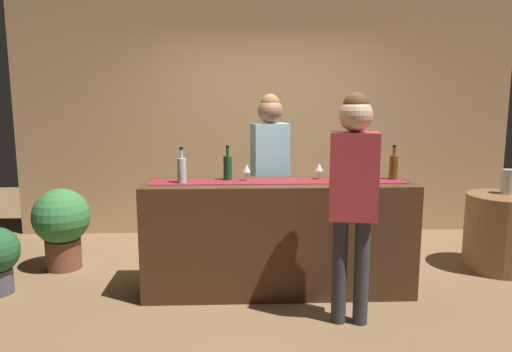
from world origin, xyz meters
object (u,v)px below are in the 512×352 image
at_px(wine_bottle_clear, 182,170).
at_px(wine_bottle_amber, 394,167).
at_px(wine_bottle_green, 228,167).
at_px(bartender, 270,162).
at_px(round_side_table, 501,232).
at_px(vase_on_side_table, 509,182).
at_px(wine_glass_mid_counter, 319,168).
at_px(customer_sipping, 353,184).
at_px(potted_plant_tall, 62,223).
at_px(wine_glass_near_customer, 247,169).

height_order(wine_bottle_clear, wine_bottle_amber, same).
bearing_deg(wine_bottle_green, bartender, 51.81).
xyz_separation_m(round_side_table, vase_on_side_table, (0.07, 0.06, 0.49)).
bearing_deg(wine_glass_mid_counter, bartender, 127.79).
distance_m(customer_sipping, vase_on_side_table, 2.14).
bearing_deg(bartender, wine_bottle_amber, 139.29).
relative_size(round_side_table, potted_plant_tall, 0.93).
xyz_separation_m(wine_bottle_clear, potted_plant_tall, (-1.26, 0.67, -0.62)).
relative_size(wine_bottle_clear, wine_bottle_amber, 1.00).
xyz_separation_m(wine_glass_near_customer, potted_plant_tall, (-1.79, 0.58, -0.61)).
xyz_separation_m(wine_bottle_clear, wine_glass_mid_counter, (1.17, 0.13, -0.01)).
distance_m(wine_bottle_clear, round_side_table, 3.15).
xyz_separation_m(wine_bottle_clear, wine_glass_near_customer, (0.54, 0.09, -0.01)).
height_order(customer_sipping, round_side_table, customer_sipping).
xyz_separation_m(wine_bottle_amber, bartender, (-1.03, 0.53, -0.02)).
xyz_separation_m(wine_bottle_clear, vase_on_side_table, (3.10, 0.54, -0.22)).
height_order(wine_bottle_clear, potted_plant_tall, wine_bottle_clear).
bearing_deg(round_side_table, customer_sipping, -148.35).
bearing_deg(customer_sipping, wine_glass_near_customer, 148.14).
xyz_separation_m(bartender, potted_plant_tall, (-2.03, 0.03, -0.59)).
distance_m(wine_glass_mid_counter, potted_plant_tall, 2.55).
height_order(wine_glass_near_customer, potted_plant_tall, wine_glass_near_customer).
bearing_deg(wine_bottle_amber, wine_bottle_green, 178.91).
distance_m(wine_bottle_amber, potted_plant_tall, 3.17).
xyz_separation_m(bartender, vase_on_side_table, (2.32, -0.09, -0.19)).
xyz_separation_m(wine_bottle_green, vase_on_side_table, (2.72, 0.42, -0.22)).
distance_m(wine_bottle_clear, wine_glass_mid_counter, 1.17).
relative_size(wine_glass_mid_counter, round_side_table, 0.19).
xyz_separation_m(wine_bottle_green, wine_glass_near_customer, (0.16, -0.04, -0.01)).
height_order(wine_bottle_amber, wine_glass_mid_counter, wine_bottle_amber).
xyz_separation_m(wine_bottle_clear, round_side_table, (3.03, 0.48, -0.71)).
xyz_separation_m(wine_glass_near_customer, bartender, (0.24, 0.55, -0.02)).
height_order(wine_glass_near_customer, round_side_table, wine_glass_near_customer).
distance_m(customer_sipping, round_side_table, 2.16).
height_order(wine_bottle_clear, customer_sipping, customer_sipping).
xyz_separation_m(wine_glass_mid_counter, round_side_table, (1.86, 0.35, -0.70)).
relative_size(wine_bottle_green, potted_plant_tall, 0.38).
relative_size(wine_bottle_clear, vase_on_side_table, 1.26).
height_order(wine_bottle_amber, round_side_table, wine_bottle_amber).
bearing_deg(potted_plant_tall, round_side_table, -2.48).
bearing_deg(vase_on_side_table, wine_glass_mid_counter, -167.86).
height_order(wine_glass_near_customer, wine_glass_mid_counter, same).
distance_m(wine_bottle_amber, wine_glass_near_customer, 1.27).
height_order(wine_glass_near_customer, bartender, bartender).
xyz_separation_m(wine_bottle_clear, wine_bottle_amber, (1.81, 0.10, 0.00)).
bearing_deg(potted_plant_tall, bartender, -0.98).
bearing_deg(potted_plant_tall, wine_bottle_amber, -10.48).
height_order(wine_bottle_clear, bartender, bartender).
distance_m(wine_glass_mid_counter, customer_sipping, 0.73).
height_order(customer_sipping, vase_on_side_table, customer_sipping).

